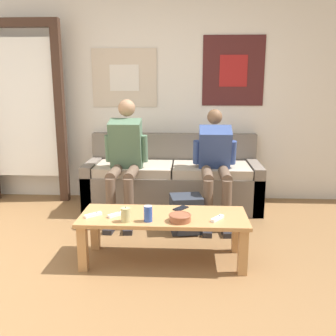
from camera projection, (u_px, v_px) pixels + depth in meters
name	position (u px, v px, depth m)	size (l,w,h in m)	color
ground_plane	(136.00, 296.00, 2.58)	(18.00, 18.00, 0.00)	brown
wall_back	(160.00, 96.00, 4.57)	(10.00, 0.07, 2.55)	silver
door_frame	(23.00, 103.00, 4.45)	(1.00, 0.10, 2.15)	#382319
couch	(173.00, 182.00, 4.41)	(2.00, 0.74, 0.83)	#70665B
coffee_table	(164.00, 223.00, 3.03)	(1.34, 0.51, 0.40)	#B27F4C
person_seated_adult	(125.00, 155.00, 3.98)	(0.47, 0.85, 1.26)	brown
person_seated_teen	(215.00, 161.00, 3.94)	(0.47, 0.93, 1.15)	brown
backpack	(186.00, 215.00, 3.66)	(0.34, 0.34, 0.36)	#282D38
ceramic_bowl	(180.00, 217.00, 2.87)	(0.17, 0.17, 0.06)	brown
pillar_candle	(126.00, 215.00, 2.86)	(0.07, 0.07, 0.12)	tan
drink_can_blue	(148.00, 214.00, 2.86)	(0.07, 0.07, 0.12)	#28479E
game_controller_near_left	(93.00, 215.00, 2.98)	(0.13, 0.12, 0.03)	white
game_controller_near_right	(217.00, 218.00, 2.90)	(0.11, 0.14, 0.03)	white
game_controller_far_center	(116.00, 215.00, 2.99)	(0.13, 0.13, 0.03)	white
cell_phone	(181.00, 208.00, 3.16)	(0.14, 0.15, 0.01)	black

